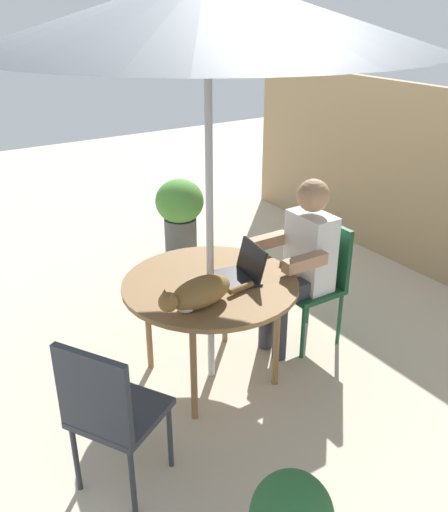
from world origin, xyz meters
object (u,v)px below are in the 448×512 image
(chair_empty, at_px, (109,408))
(cat, at_px, (198,294))
(laptop, at_px, (244,269))
(patio_table, at_px, (210,289))
(person_seated, at_px, (302,257))
(patio_umbrella, at_px, (207,10))
(chair_occupied, at_px, (318,273))
(potted_plant_near_fence, at_px, (180,212))

(chair_empty, bearing_deg, cat, 115.30)
(laptop, relative_size, cat, 0.51)
(patio_table, height_order, cat, cat)
(person_seated, height_order, cat, person_seated)
(patio_umbrella, bearing_deg, person_seated, 90.00)
(chair_occupied, bearing_deg, laptop, -84.53)
(chair_empty, bearing_deg, person_seated, 108.45)
(chair_occupied, bearing_deg, patio_umbrella, -90.00)
(potted_plant_near_fence, bearing_deg, person_seated, -0.44)
(patio_table, bearing_deg, chair_occupied, 90.00)
(chair_occupied, distance_m, laptop, 0.73)
(chair_empty, distance_m, laptop, 1.23)
(person_seated, bearing_deg, potted_plant_near_fence, 179.56)
(chair_occupied, height_order, cat, chair_occupied)
(patio_umbrella, distance_m, person_seated, 1.71)
(patio_table, distance_m, chair_occupied, 0.90)
(patio_table, height_order, chair_occupied, chair_occupied)
(person_seated, xyz_separation_m, laptop, (0.07, -0.53, 0.08))
(patio_umbrella, relative_size, chair_empty, 2.73)
(patio_table, height_order, person_seated, person_seated)
(chair_empty, distance_m, person_seated, 1.73)
(chair_occupied, distance_m, cat, 1.16)
(chair_empty, xyz_separation_m, cat, (-0.32, 0.68, 0.27))
(chair_occupied, xyz_separation_m, potted_plant_near_fence, (-1.78, -0.14, -0.07))
(patio_table, bearing_deg, person_seated, 90.00)
(chair_empty, xyz_separation_m, laptop, (-0.48, 1.11, 0.25))
(patio_umbrella, xyz_separation_m, person_seated, (0.00, 0.73, -1.54))
(potted_plant_near_fence, bearing_deg, laptop, -16.36)
(cat, bearing_deg, chair_empty, -64.70)
(patio_umbrella, xyz_separation_m, chair_occupied, (0.00, 0.89, -1.71))
(cat, bearing_deg, potted_plant_near_fence, 154.27)
(patio_umbrella, xyz_separation_m, chair_empty, (0.55, -0.90, -1.71))
(person_seated, distance_m, cat, 0.98)
(patio_table, distance_m, cat, 0.34)
(chair_occupied, height_order, laptop, laptop)
(laptop, bearing_deg, potted_plant_near_fence, 163.64)
(chair_empty, xyz_separation_m, potted_plant_near_fence, (-2.32, 1.65, -0.07))
(patio_table, height_order, patio_umbrella, patio_umbrella)
(laptop, xyz_separation_m, cat, (0.16, -0.42, 0.02))
(patio_table, relative_size, cat, 1.67)
(cat, distance_m, potted_plant_near_fence, 2.24)
(patio_umbrella, relative_size, person_seated, 1.97)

